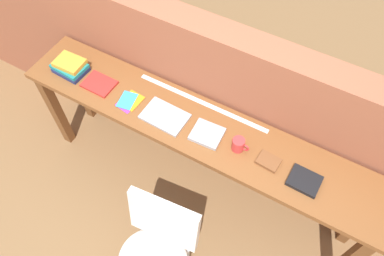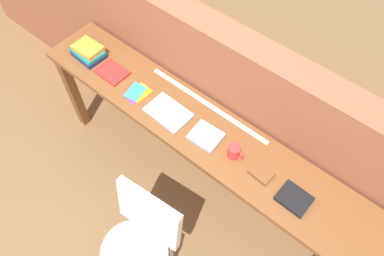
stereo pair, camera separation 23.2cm
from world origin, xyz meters
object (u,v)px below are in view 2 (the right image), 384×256
at_px(leather_journal_brown, 262,173).
at_px(book_open_centre, 168,113).
at_px(magazine_cycling, 112,72).
at_px(chair_white_moulded, 140,239).
at_px(pamphlet_pile_colourful, 138,93).
at_px(mug, 234,152).
at_px(book_repair_rightmost, 294,199).
at_px(book_stack_leftmost, 88,52).

bearing_deg(leather_journal_brown, book_open_centre, -174.39).
xyz_separation_m(magazine_cycling, book_open_centre, (0.53, -0.01, -0.00)).
xyz_separation_m(chair_white_moulded, pamphlet_pile_colourful, (-0.59, 0.65, 0.36)).
bearing_deg(leather_journal_brown, mug, -175.36).
height_order(magazine_cycling, book_open_centre, magazine_cycling).
bearing_deg(magazine_cycling, pamphlet_pile_colourful, -2.88).
bearing_deg(pamphlet_pile_colourful, leather_journal_brown, 1.60).
bearing_deg(leather_journal_brown, book_repair_rightmost, -0.32).
relative_size(book_stack_leftmost, leather_journal_brown, 1.84).
distance_m(chair_white_moulded, leather_journal_brown, 0.86).
xyz_separation_m(chair_white_moulded, book_stack_leftmost, (-1.10, 0.67, 0.40)).
bearing_deg(pamphlet_pile_colourful, chair_white_moulded, -47.58).
relative_size(mug, leather_journal_brown, 0.85).
relative_size(chair_white_moulded, pamphlet_pile_colourful, 4.99).
relative_size(book_stack_leftmost, pamphlet_pile_colourful, 1.34).
bearing_deg(book_open_centre, pamphlet_pile_colourful, -176.81).
bearing_deg(magazine_cycling, chair_white_moulded, -37.22).
height_order(book_open_centre, book_repair_rightmost, book_repair_rightmost).
relative_size(chair_white_moulded, book_open_centre, 3.10).
distance_m(pamphlet_pile_colourful, mug, 0.78).
bearing_deg(book_stack_leftmost, mug, 0.03).
relative_size(pamphlet_pile_colourful, book_open_centre, 0.62).
xyz_separation_m(pamphlet_pile_colourful, leather_journal_brown, (0.98, 0.03, 0.01)).
xyz_separation_m(magazine_cycling, pamphlet_pile_colourful, (0.26, -0.02, -0.00)).
bearing_deg(mug, chair_white_moulded, -105.50).
relative_size(chair_white_moulded, mug, 8.10).
height_order(chair_white_moulded, leather_journal_brown, leather_journal_brown).
distance_m(book_stack_leftmost, leather_journal_brown, 1.49).
distance_m(book_open_centre, leather_journal_brown, 0.71).
bearing_deg(book_stack_leftmost, book_open_centre, -1.32).
height_order(chair_white_moulded, book_stack_leftmost, book_stack_leftmost).
relative_size(mug, book_repair_rightmost, 0.62).
bearing_deg(magazine_cycling, mug, 1.13).
relative_size(book_stack_leftmost, magazine_cycling, 1.13).
height_order(magazine_cycling, leather_journal_brown, leather_journal_brown).
relative_size(book_stack_leftmost, book_repair_rightmost, 1.35).
xyz_separation_m(book_stack_leftmost, magazine_cycling, (0.25, -0.01, -0.03)).
relative_size(chair_white_moulded, book_repair_rightmost, 5.01).
xyz_separation_m(magazine_cycling, mug, (1.04, 0.01, 0.04)).
distance_m(mug, book_repair_rightmost, 0.43).
bearing_deg(mug, book_repair_rightmost, -1.92).
distance_m(chair_white_moulded, pamphlet_pile_colourful, 0.95).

